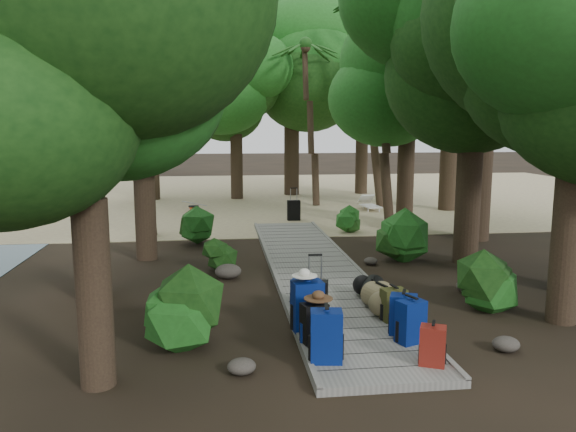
{
  "coord_description": "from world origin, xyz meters",
  "views": [
    {
      "loc": [
        -2.15,
        -11.38,
        3.3
      ],
      "look_at": [
        -0.36,
        3.0,
        1.0
      ],
      "focal_mm": 35.0,
      "sensor_mm": 36.0,
      "label": 1
    }
  ],
  "objects": [
    {
      "name": "backpack_right_c",
      "position": [
        0.65,
        -3.33,
        0.47
      ],
      "size": [
        0.49,
        0.42,
        0.69
      ],
      "primitive_type": null,
      "rotation": [
        0.0,
        0.0,
        -0.39
      ],
      "color": "navy",
      "rests_on": "boardwalk"
    },
    {
      "name": "duffel_right_khaki",
      "position": [
        0.64,
        -2.18,
        0.34
      ],
      "size": [
        0.63,
        0.77,
        0.44
      ],
      "primitive_type": null,
      "rotation": [
        0.0,
        0.0,
        0.32
      ],
      "color": "olive",
      "rests_on": "boardwalk"
    },
    {
      "name": "tree_back_b",
      "position": [
        1.41,
        15.86,
        5.22
      ],
      "size": [
        5.84,
        5.84,
        10.43
      ],
      "primitive_type": null,
      "color": "#11330E",
      "rests_on": "ground"
    },
    {
      "name": "tree_right_d",
      "position": [
        5.39,
        4.14,
        5.24
      ],
      "size": [
        5.71,
        5.71,
        10.47
      ],
      "primitive_type": null,
      "color": "#11330E",
      "rests_on": "ground"
    },
    {
      "name": "backpack_right_b",
      "position": [
        0.65,
        -3.68,
        0.48
      ],
      "size": [
        0.47,
        0.41,
        0.72
      ],
      "primitive_type": null,
      "rotation": [
        0.0,
        0.0,
        0.38
      ],
      "color": "navy",
      "rests_on": "boardwalk"
    },
    {
      "name": "rock_right_b",
      "position": [
        2.81,
        -1.0,
        0.14
      ],
      "size": [
        0.51,
        0.46,
        0.28
      ],
      "primitive_type": null,
      "color": "#4C473F",
      "rests_on": "ground"
    },
    {
      "name": "rock_left_c",
      "position": [
        -1.98,
        0.7,
        0.16
      ],
      "size": [
        0.58,
        0.52,
        0.32
      ],
      "primitive_type": null,
      "color": "#4C473F",
      "rests_on": "ground"
    },
    {
      "name": "shrub_left_c",
      "position": [
        -2.91,
        4.53,
        0.54
      ],
      "size": [
        1.19,
        1.19,
        1.07
      ],
      "primitive_type": null,
      "color": "#1B4E17",
      "rests_on": "ground"
    },
    {
      "name": "duffel_right_black",
      "position": [
        0.66,
        -1.58,
        0.32
      ],
      "size": [
        0.6,
        0.74,
        0.4
      ],
      "primitive_type": null,
      "rotation": [
        0.0,
        0.0,
        -0.36
      ],
      "color": "black",
      "rests_on": "boardwalk"
    },
    {
      "name": "shrub_right_a",
      "position": [
        2.59,
        -2.05,
        0.51
      ],
      "size": [
        1.14,
        1.14,
        1.03
      ],
      "primitive_type": null,
      "color": "#1B4E17",
      "rests_on": "ground"
    },
    {
      "name": "shrub_left_b",
      "position": [
        -2.11,
        1.33,
        0.37
      ],
      "size": [
        0.82,
        0.82,
        0.74
      ],
      "primitive_type": null,
      "color": "#1B4E17",
      "rests_on": "ground"
    },
    {
      "name": "rock_left_a",
      "position": [
        -1.89,
        -4.2,
        0.11
      ],
      "size": [
        0.39,
        0.35,
        0.21
      ],
      "primitive_type": null,
      "color": "#4C473F",
      "rests_on": "ground"
    },
    {
      "name": "rock_right_d",
      "position": [
        2.89,
        4.11,
        0.14
      ],
      "size": [
        0.49,
        0.44,
        0.27
      ],
      "primitive_type": null,
      "color": "#4C473F",
      "rests_on": "ground"
    },
    {
      "name": "palm_right_c",
      "position": [
        2.16,
        12.05,
        3.29
      ],
      "size": [
        4.13,
        4.13,
        6.57
      ],
      "primitive_type": null,
      "color": "#103B12",
      "rests_on": "ground"
    },
    {
      "name": "palm_right_a",
      "position": [
        3.49,
        6.32,
        3.7
      ],
      "size": [
        4.34,
        4.34,
        7.4
      ],
      "primitive_type": null,
      "color": "#103B12",
      "rests_on": "ground"
    },
    {
      "name": "rock_right_c",
      "position": [
        1.48,
        1.53,
        0.09
      ],
      "size": [
        0.33,
        0.3,
        0.18
      ],
      "primitive_type": null,
      "color": "#4C473F",
      "rests_on": "ground"
    },
    {
      "name": "tree_back_a",
      "position": [
        -1.31,
        14.6,
        3.97
      ],
      "size": [
        4.59,
        4.59,
        7.94
      ],
      "primitive_type": null,
      "color": "#11330E",
      "rests_on": "ground"
    },
    {
      "name": "backpack_left_d",
      "position": [
        -0.72,
        -1.75,
        0.38
      ],
      "size": [
        0.4,
        0.34,
        0.52
      ],
      "primitive_type": null,
      "rotation": [
        0.0,
        0.0,
        -0.31
      ],
      "color": "navy",
      "rests_on": "boardwalk"
    },
    {
      "name": "suitcase_on_boardwalk",
      "position": [
        -0.58,
        -2.44,
        0.45
      ],
      "size": [
        0.47,
        0.34,
        0.65
      ],
      "primitive_type": null,
      "rotation": [
        0.0,
        0.0,
        -0.3
      ],
      "color": "black",
      "rests_on": "boardwalk"
    },
    {
      "name": "palm_left_a",
      "position": [
        -4.51,
        5.91,
        3.89
      ],
      "size": [
        4.89,
        4.89,
        7.77
      ],
      "primitive_type": null,
      "color": "#103B12",
      "rests_on": "ground"
    },
    {
      "name": "tree_left_c",
      "position": [
        -3.98,
        2.81,
        3.75
      ],
      "size": [
        4.32,
        4.32,
        7.51
      ],
      "primitive_type": null,
      "color": "#11330E",
      "rests_on": "ground"
    },
    {
      "name": "shrub_right_b",
      "position": [
        2.21,
        1.61,
        0.65
      ],
      "size": [
        1.45,
        1.45,
        1.3
      ],
      "primitive_type": null,
      "color": "#1B4E17",
      "rests_on": "ground"
    },
    {
      "name": "rock_left_d",
      "position": [
        -2.43,
        3.36,
        0.08
      ],
      "size": [
        0.3,
        0.27,
        0.16
      ],
      "primitive_type": null,
      "color": "#4C473F",
      "rests_on": "ground"
    },
    {
      "name": "backpack_right_d",
      "position": [
        0.7,
        -2.7,
        0.42
      ],
      "size": [
        0.43,
        0.34,
        0.59
      ],
      "primitive_type": null,
      "rotation": [
        0.0,
        0.0,
        0.16
      ],
      "color": "#414218",
      "rests_on": "boardwalk"
    },
    {
      "name": "tree_right_c",
      "position": [
        3.84,
        1.47,
        4.31
      ],
      "size": [
        4.98,
        4.98,
        8.61
      ],
      "primitive_type": null,
      "color": "#11330E",
      "rests_on": "ground"
    },
    {
      "name": "tree_back_d",
      "position": [
        -5.12,
        14.75,
        4.02
      ],
      "size": [
        4.83,
        4.83,
        8.04
      ],
      "primitive_type": null,
      "color": "#11330E",
      "rests_on": "ground"
    },
    {
      "name": "backpack_right_a",
      "position": [
        0.67,
        -4.49,
        0.42
      ],
      "size": [
        0.41,
        0.36,
        0.6
      ],
      "primitive_type": null,
      "rotation": [
        0.0,
        0.0,
        -0.43
      ],
      "color": "maroon",
      "rests_on": "boardwalk"
    },
    {
      "name": "shrub_left_a",
      "position": [
        -2.78,
        -3.04,
        0.56
      ],
      "size": [
        1.24,
        1.24,
        1.11
      ],
      "primitive_type": null,
      "color": "#1B4E17",
      "rests_on": "ground"
    },
    {
      "name": "ground",
      "position": [
        0.0,
        0.0,
        0.0
      ],
      "size": [
        120.0,
        120.0,
        0.0
      ],
      "primitive_type": "plane",
      "color": "black",
      "rests_on": "ground"
    },
    {
      "name": "backpack_left_b",
      "position": [
        -0.79,
        -3.56,
        0.46
      ],
      "size": [
        0.43,
        0.35,
        0.69
      ],
      "primitive_type": null,
      "rotation": [
        0.0,
        0.0,
        0.25
      ],
      "color": "black",
      "rests_on": "boardwalk"
    },
    {
      "name": "tree_left_b",
      "position": [
        -4.65,
        -0.34,
        4.65
      ],
      "size": [
        5.16,
        5.16,
        9.29
      ],
      "primitive_type": null,
      "color": "#11330E",
      "rests_on": "ground"
    },
    {
      "name": "tree_back_c",
      "position": [
        4.92,
        15.89,
        4.31
      ],
      "size": [
        4.79,
        4.79,
        8.62
      ],
      "primitive_type": null,
      "color": "#11330E",
      "rests_on": "ground"
    },
    {
      "name": "hat_brown",
      "position": [
        -0.73,
        -3.55,
        0.87
      ],
      "size": [
        0.43,
        0.43,
        0.13
      ],
      "primitive_type": null,
      "color": "#51351E",
      "rests_on": "backpack_left_b"
    },
    {
      "name": "palm_right_b",
      "position": [
        4.51,
        11.39,
        4.44
      ],
      "size": [
        4.59,
        4.59,
        8.88
      ],
      "primitive_type": null,
      "color": "#103B12",
      "rests_on": "ground"
    },
    {
      "name": "sand_beach",
      "position": [
        0.0,
        16.0,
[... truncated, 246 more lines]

